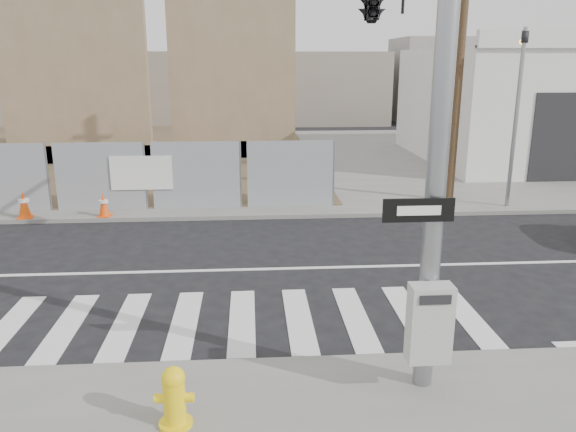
{
  "coord_description": "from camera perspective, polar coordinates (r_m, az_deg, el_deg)",
  "views": [
    {
      "loc": [
        0.19,
        -11.5,
        4.39
      ],
      "look_at": [
        0.93,
        -0.72,
        1.4
      ],
      "focal_mm": 35.0,
      "sensor_mm": 36.0,
      "label": 1
    }
  ],
  "objects": [
    {
      "name": "ground",
      "position": [
        12.31,
        -4.56,
        -5.47
      ],
      "size": [
        100.0,
        100.0,
        0.0
      ],
      "primitive_type": "plane",
      "color": "black",
      "rests_on": "ground"
    },
    {
      "name": "sidewalk_far",
      "position": [
        25.87,
        -4.31,
        5.79
      ],
      "size": [
        50.0,
        20.0,
        0.12
      ],
      "primitive_type": "cube",
      "color": "slate",
      "rests_on": "ground"
    },
    {
      "name": "signal_pole",
      "position": [
        9.74,
        10.25,
        17.53
      ],
      "size": [
        0.96,
        5.87,
        7.0
      ],
      "color": "gray",
      "rests_on": "sidewalk_near"
    },
    {
      "name": "far_signal_pole",
      "position": [
        17.92,
        22.39,
        11.43
      ],
      "size": [
        0.16,
        0.2,
        5.6
      ],
      "color": "gray",
      "rests_on": "sidewalk_far"
    },
    {
      "name": "concrete_wall_left",
      "position": [
        25.63,
        -20.7,
        12.24
      ],
      "size": [
        6.0,
        1.3,
        8.0
      ],
      "color": "#786548",
      "rests_on": "sidewalk_far"
    },
    {
      "name": "concrete_wall_right",
      "position": [
        25.61,
        -5.61,
        13.14
      ],
      "size": [
        5.5,
        1.3,
        8.0
      ],
      "color": "#786548",
      "rests_on": "sidewalk_far"
    },
    {
      "name": "auto_shop",
      "position": [
        28.16,
        25.89,
        10.18
      ],
      "size": [
        12.0,
        10.2,
        5.95
      ],
      "color": "silver",
      "rests_on": "sidewalk_far"
    },
    {
      "name": "utility_pole_right",
      "position": [
        18.15,
        17.23,
        17.39
      ],
      "size": [
        1.6,
        0.28,
        10.0
      ],
      "color": "#4E3A24",
      "rests_on": "sidewalk_far"
    },
    {
      "name": "fire_hydrant",
      "position": [
        7.2,
        -11.48,
        -17.55
      ],
      "size": [
        0.48,
        0.45,
        0.78
      ],
      "rotation": [
        0.0,
        0.0,
        -0.11
      ],
      "color": "yellow",
      "rests_on": "sidewalk_near"
    },
    {
      "name": "traffic_cone_c",
      "position": [
        17.4,
        -25.24,
        1.05
      ],
      "size": [
        0.45,
        0.45,
        0.78
      ],
      "rotation": [
        0.0,
        0.0,
        0.14
      ],
      "color": "#FD520D",
      "rests_on": "sidewalk_far"
    },
    {
      "name": "traffic_cone_d",
      "position": [
        16.74,
        -18.22,
        1.06
      ],
      "size": [
        0.4,
        0.4,
        0.68
      ],
      "rotation": [
        0.0,
        0.0,
        -0.17
      ],
      "color": "#F3480C",
      "rests_on": "sidewalk_far"
    }
  ]
}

